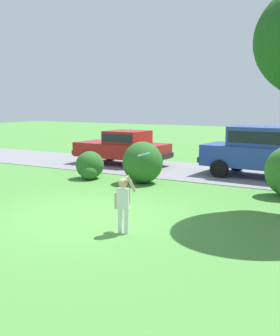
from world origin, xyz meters
TOP-DOWN VIEW (x-y plane):
  - ground_plane at (0.00, 0.00)m, footprint 80.00×80.00m
  - driveway_strip at (0.00, 7.57)m, footprint 28.00×4.40m
  - shrub_near_tree at (-3.10, 4.19)m, footprint 1.05×1.11m
  - shrub_centre_left at (-0.98, 4.43)m, footprint 1.42×1.38m
  - parked_sedan at (-3.84, 7.71)m, footprint 4.46×2.21m
  - parked_suv at (2.46, 7.60)m, footprint 4.80×2.32m
  - child_thrower at (1.47, -0.74)m, footprint 0.40×0.35m
  - frisbee at (1.61, -0.10)m, footprint 0.28×0.28m

SIDE VIEW (x-z plane):
  - ground_plane at x=0.00m, z-range 0.00..0.00m
  - driveway_strip at x=0.00m, z-range 0.00..0.02m
  - shrub_near_tree at x=-3.10m, z-range -0.04..0.98m
  - child_thrower at x=1.47m, z-range 0.07..1.36m
  - shrub_centre_left at x=-0.98m, z-range 0.00..1.46m
  - parked_sedan at x=-3.84m, z-range 0.07..1.63m
  - parked_suv at x=2.46m, z-range 0.12..2.04m
  - frisbee at x=1.61m, z-range 1.60..1.72m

